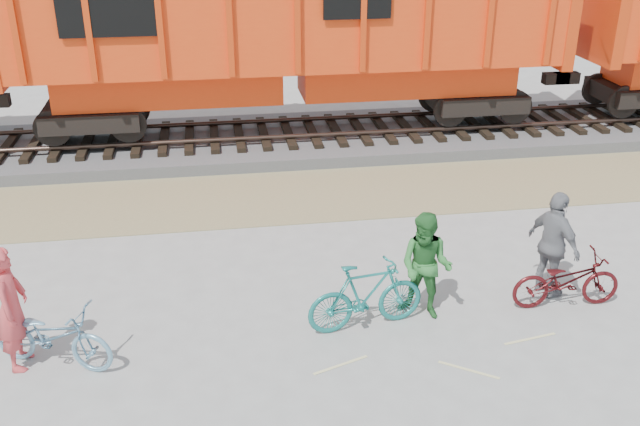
% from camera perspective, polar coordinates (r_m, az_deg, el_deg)
% --- Properties ---
extents(ground, '(120.00, 120.00, 0.00)m').
position_cam_1_polar(ground, '(11.42, 5.94, -9.19)').
color(ground, '#9E9E99').
rests_on(ground, ground).
extents(gravel_strip, '(120.00, 3.00, 0.02)m').
position_cam_1_polar(gravel_strip, '(16.16, 1.13, 1.59)').
color(gravel_strip, '#9D8D61').
rests_on(gravel_strip, ground).
extents(ballast_bed, '(120.00, 4.00, 0.30)m').
position_cam_1_polar(ballast_bed, '(19.34, -0.66, 5.99)').
color(ballast_bed, slate).
rests_on(ballast_bed, ground).
extents(track, '(120.00, 2.60, 0.24)m').
position_cam_1_polar(track, '(19.24, -0.67, 6.90)').
color(track, black).
rests_on(track, ballast_bed).
extents(hopper_car_center, '(14.00, 3.13, 4.65)m').
position_cam_1_polar(hopper_car_center, '(18.56, -2.44, 14.28)').
color(hopper_car_center, black).
rests_on(hopper_car_center, track).
extents(bicycle_blue, '(1.99, 1.33, 0.99)m').
position_cam_1_polar(bicycle_blue, '(11.02, -20.66, -9.17)').
color(bicycle_blue, '#6C9DB9').
rests_on(bicycle_blue, ground).
extents(bicycle_teal, '(1.95, 0.83, 1.14)m').
position_cam_1_polar(bicycle_teal, '(11.13, 3.70, -6.61)').
color(bicycle_teal, '#1B7670').
rests_on(bicycle_teal, ground).
extents(bicycle_maroon, '(1.83, 0.70, 0.95)m').
position_cam_1_polar(bicycle_maroon, '(12.38, 19.12, -5.12)').
color(bicycle_maroon, '#430D10').
rests_on(bicycle_maroon, ground).
extents(person_solo, '(0.46, 0.70, 1.91)m').
position_cam_1_polar(person_solo, '(10.99, -23.49, -6.94)').
color(person_solo, '#D34144').
rests_on(person_solo, ground).
extents(person_man, '(1.09, 1.04, 1.78)m').
position_cam_1_polar(person_man, '(11.38, 8.47, -4.24)').
color(person_man, '#2A6D2E').
rests_on(person_man, ground).
extents(person_woman, '(0.79, 1.18, 1.87)m').
position_cam_1_polar(person_woman, '(12.43, 18.18, -2.44)').
color(person_woman, slate).
rests_on(person_woman, ground).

